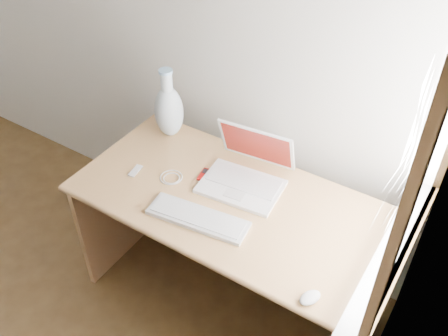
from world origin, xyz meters
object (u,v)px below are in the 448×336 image
Objects in this scene: desk at (237,219)px; laptop at (247,173)px; vase at (169,110)px; external_keyboard at (198,218)px.

laptop is at bearing 75.03° from desk.
desk is 0.27m from laptop.
vase is (-0.51, 0.16, 0.36)m from desk.
laptop is 0.85× the size of external_keyboard.
vase reaches higher than external_keyboard.
laptop is 0.54m from vase.
desk is 3.60× the size of laptop.
laptop is at bearing 73.19° from external_keyboard.
desk is 3.72× the size of vase.
desk is at bearing 74.29° from external_keyboard.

